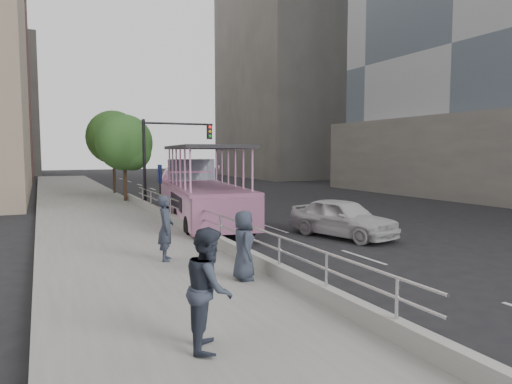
{
  "coord_description": "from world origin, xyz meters",
  "views": [
    {
      "loc": [
        -8.26,
        -13.5,
        3.35
      ],
      "look_at": [
        -1.07,
        1.63,
        1.89
      ],
      "focal_mm": 32.0,
      "sensor_mm": 36.0,
      "label": 1
    }
  ],
  "objects_px": {
    "traffic_signal": "(165,150)",
    "street_tree_near": "(126,145)",
    "pedestrian_far": "(244,245)",
    "duck_boat": "(200,195)",
    "parking_sign": "(160,186)",
    "street_tree_far": "(115,139)",
    "pedestrian_mid": "(209,288)",
    "car": "(343,218)",
    "pedestrian_near": "(166,228)"
  },
  "relations": [
    {
      "from": "pedestrian_mid",
      "to": "traffic_signal",
      "type": "relative_size",
      "value": 0.37
    },
    {
      "from": "duck_boat",
      "to": "street_tree_far",
      "type": "xyz_separation_m",
      "value": [
        -1.65,
        14.89,
        2.95
      ]
    },
    {
      "from": "duck_boat",
      "to": "car",
      "type": "bearing_deg",
      "value": -56.02
    },
    {
      "from": "pedestrian_near",
      "to": "pedestrian_mid",
      "type": "distance_m",
      "value": 6.05
    },
    {
      "from": "parking_sign",
      "to": "street_tree_near",
      "type": "bearing_deg",
      "value": 92.33
    },
    {
      "from": "duck_boat",
      "to": "parking_sign",
      "type": "relative_size",
      "value": 4.08
    },
    {
      "from": "duck_boat",
      "to": "street_tree_far",
      "type": "height_order",
      "value": "street_tree_far"
    },
    {
      "from": "car",
      "to": "parking_sign",
      "type": "height_order",
      "value": "parking_sign"
    },
    {
      "from": "street_tree_near",
      "to": "street_tree_far",
      "type": "relative_size",
      "value": 0.89
    },
    {
      "from": "pedestrian_near",
      "to": "pedestrian_mid",
      "type": "xyz_separation_m",
      "value": [
        -0.84,
        -5.99,
        0.03
      ]
    },
    {
      "from": "street_tree_far",
      "to": "street_tree_near",
      "type": "bearing_deg",
      "value": -91.91
    },
    {
      "from": "duck_boat",
      "to": "pedestrian_mid",
      "type": "bearing_deg",
      "value": -107.82
    },
    {
      "from": "street_tree_near",
      "to": "car",
      "type": "bearing_deg",
      "value": -68.54
    },
    {
      "from": "duck_boat",
      "to": "parking_sign",
      "type": "height_order",
      "value": "duck_boat"
    },
    {
      "from": "traffic_signal",
      "to": "street_tree_near",
      "type": "bearing_deg",
      "value": 114.98
    },
    {
      "from": "parking_sign",
      "to": "street_tree_far",
      "type": "xyz_separation_m",
      "value": [
        -0.1,
        13.48,
        2.58
      ]
    },
    {
      "from": "pedestrian_far",
      "to": "parking_sign",
      "type": "bearing_deg",
      "value": 9.19
    },
    {
      "from": "duck_boat",
      "to": "pedestrian_far",
      "type": "xyz_separation_m",
      "value": [
        -2.46,
        -10.7,
        -0.22
      ]
    },
    {
      "from": "car",
      "to": "street_tree_far",
      "type": "relative_size",
      "value": 0.7
    },
    {
      "from": "pedestrian_mid",
      "to": "pedestrian_far",
      "type": "bearing_deg",
      "value": -11.58
    },
    {
      "from": "street_tree_far",
      "to": "traffic_signal",
      "type": "bearing_deg",
      "value": -81.57
    },
    {
      "from": "pedestrian_far",
      "to": "street_tree_near",
      "type": "xyz_separation_m",
      "value": [
        0.61,
        19.6,
        2.68
      ]
    },
    {
      "from": "pedestrian_mid",
      "to": "duck_boat",
      "type": "bearing_deg",
      "value": 2.49
    },
    {
      "from": "pedestrian_mid",
      "to": "pedestrian_far",
      "type": "distance_m",
      "value": 3.86
    },
    {
      "from": "car",
      "to": "parking_sign",
      "type": "bearing_deg",
      "value": 111.56
    },
    {
      "from": "car",
      "to": "parking_sign",
      "type": "xyz_separation_m",
      "value": [
        -5.5,
        7.29,
        0.96
      ]
    },
    {
      "from": "pedestrian_near",
      "to": "parking_sign",
      "type": "bearing_deg",
      "value": 5.47
    },
    {
      "from": "duck_boat",
      "to": "parking_sign",
      "type": "xyz_separation_m",
      "value": [
        -1.54,
        1.41,
        0.38
      ]
    },
    {
      "from": "car",
      "to": "pedestrian_far",
      "type": "relative_size",
      "value": 2.71
    },
    {
      "from": "pedestrian_near",
      "to": "street_tree_near",
      "type": "xyz_separation_m",
      "value": [
        1.81,
        16.88,
        2.59
      ]
    },
    {
      "from": "car",
      "to": "pedestrian_near",
      "type": "relative_size",
      "value": 2.45
    },
    {
      "from": "pedestrian_far",
      "to": "duck_boat",
      "type": "bearing_deg",
      "value": 0.59
    },
    {
      "from": "parking_sign",
      "to": "street_tree_near",
      "type": "relative_size",
      "value": 0.48
    },
    {
      "from": "pedestrian_mid",
      "to": "street_tree_far",
      "type": "bearing_deg",
      "value": 14.68
    },
    {
      "from": "pedestrian_near",
      "to": "traffic_signal",
      "type": "distance_m",
      "value": 14.06
    },
    {
      "from": "traffic_signal",
      "to": "pedestrian_far",
      "type": "bearing_deg",
      "value": -97.78
    },
    {
      "from": "pedestrian_far",
      "to": "street_tree_near",
      "type": "bearing_deg",
      "value": 11.73
    },
    {
      "from": "street_tree_near",
      "to": "pedestrian_mid",
      "type": "bearing_deg",
      "value": -96.6
    },
    {
      "from": "pedestrian_far",
      "to": "pedestrian_near",
      "type": "bearing_deg",
      "value": 37.28
    },
    {
      "from": "traffic_signal",
      "to": "street_tree_near",
      "type": "relative_size",
      "value": 0.91
    },
    {
      "from": "duck_boat",
      "to": "traffic_signal",
      "type": "relative_size",
      "value": 2.16
    },
    {
      "from": "car",
      "to": "pedestrian_far",
      "type": "bearing_deg",
      "value": -158.51
    },
    {
      "from": "pedestrian_mid",
      "to": "street_tree_near",
      "type": "relative_size",
      "value": 0.33
    },
    {
      "from": "pedestrian_near",
      "to": "street_tree_near",
      "type": "relative_size",
      "value": 0.32
    },
    {
      "from": "pedestrian_far",
      "to": "street_tree_far",
      "type": "height_order",
      "value": "street_tree_far"
    },
    {
      "from": "street_tree_near",
      "to": "traffic_signal",
      "type": "bearing_deg",
      "value": -65.02
    },
    {
      "from": "traffic_signal",
      "to": "duck_boat",
      "type": "bearing_deg",
      "value": -87.4
    },
    {
      "from": "traffic_signal",
      "to": "parking_sign",
      "type": "bearing_deg",
      "value": -107.7
    },
    {
      "from": "pedestrian_far",
      "to": "street_tree_far",
      "type": "xyz_separation_m",
      "value": [
        0.81,
        25.6,
        3.17
      ]
    },
    {
      "from": "pedestrian_far",
      "to": "parking_sign",
      "type": "distance_m",
      "value": 12.17
    }
  ]
}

